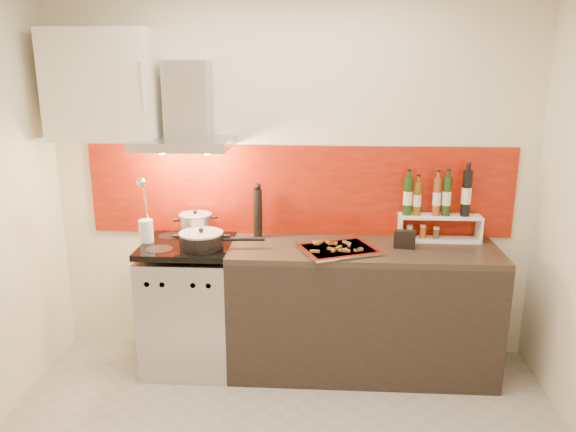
# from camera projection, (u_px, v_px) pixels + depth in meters

# --- Properties ---
(back_wall) EXTENTS (3.40, 0.02, 2.60)m
(back_wall) POSITION_uv_depth(u_px,v_px,m) (292.00, 179.00, 3.97)
(back_wall) COLOR silver
(back_wall) RESTS_ON ground
(backsplash) EXTENTS (3.00, 0.02, 0.64)m
(backsplash) POSITION_uv_depth(u_px,v_px,m) (299.00, 191.00, 3.97)
(backsplash) COLOR maroon
(backsplash) RESTS_ON back_wall
(range_stove) EXTENTS (0.60, 0.60, 0.91)m
(range_stove) POSITION_uv_depth(u_px,v_px,m) (190.00, 306.00, 3.94)
(range_stove) COLOR #B7B7BA
(range_stove) RESTS_ON ground
(counter) EXTENTS (1.80, 0.60, 0.90)m
(counter) POSITION_uv_depth(u_px,v_px,m) (362.00, 309.00, 3.87)
(counter) COLOR black
(counter) RESTS_ON ground
(range_hood) EXTENTS (0.62, 0.50, 0.61)m
(range_hood) POSITION_uv_depth(u_px,v_px,m) (186.00, 117.00, 3.74)
(range_hood) COLOR #B7B7BA
(range_hood) RESTS_ON back_wall
(upper_cabinet) EXTENTS (0.70, 0.35, 0.72)m
(upper_cabinet) POSITION_uv_depth(u_px,v_px,m) (102.00, 85.00, 3.70)
(upper_cabinet) COLOR beige
(upper_cabinet) RESTS_ON back_wall
(stock_pot) EXTENTS (0.23, 0.23, 0.20)m
(stock_pot) POSITION_uv_depth(u_px,v_px,m) (196.00, 225.00, 3.93)
(stock_pot) COLOR #B7B7BA
(stock_pot) RESTS_ON range_stove
(saute_pan) EXTENTS (0.57, 0.29, 0.14)m
(saute_pan) POSITION_uv_depth(u_px,v_px,m) (202.00, 240.00, 3.71)
(saute_pan) COLOR black
(saute_pan) RESTS_ON range_stove
(utensil_jar) EXTENTS (0.10, 0.15, 0.47)m
(utensil_jar) POSITION_uv_depth(u_px,v_px,m) (145.00, 224.00, 3.80)
(utensil_jar) COLOR silver
(utensil_jar) RESTS_ON range_stove
(pepper_mill) EXTENTS (0.06, 0.06, 0.39)m
(pepper_mill) POSITION_uv_depth(u_px,v_px,m) (258.00, 211.00, 3.93)
(pepper_mill) COLOR black
(pepper_mill) RESTS_ON counter
(step_shelf) EXTENTS (0.56, 0.15, 0.50)m
(step_shelf) POSITION_uv_depth(u_px,v_px,m) (438.00, 210.00, 3.85)
(step_shelf) COLOR white
(step_shelf) RESTS_ON counter
(caddy_box) EXTENTS (0.15, 0.08, 0.12)m
(caddy_box) POSITION_uv_depth(u_px,v_px,m) (405.00, 239.00, 3.73)
(caddy_box) COLOR black
(caddy_box) RESTS_ON counter
(baking_tray) EXTENTS (0.58, 0.52, 0.03)m
(baking_tray) POSITION_uv_depth(u_px,v_px,m) (338.00, 249.00, 3.67)
(baking_tray) COLOR silver
(baking_tray) RESTS_ON counter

